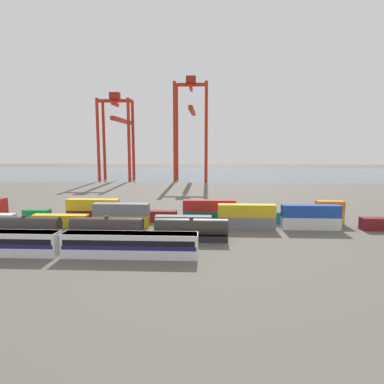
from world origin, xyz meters
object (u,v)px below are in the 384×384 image
at_px(freight_tank_row, 107,228).
at_px(gantry_crane_west, 118,128).
at_px(shipping_container_12, 37,215).
at_px(gantry_crane_central, 191,120).
at_px(passenger_train, 61,243).
at_px(shipping_container_5, 246,222).
at_px(shipping_container_16, 209,217).

height_order(freight_tank_row, gantry_crane_west, gantry_crane_west).
relative_size(freight_tank_row, shipping_container_12, 7.48).
bearing_deg(gantry_crane_central, passenger_train, -96.69).
bearing_deg(shipping_container_12, freight_tank_row, -36.23).
bearing_deg(shipping_container_5, freight_tank_row, -159.49).
relative_size(shipping_container_5, gantry_crane_central, 0.24).
relative_size(shipping_container_12, gantry_crane_west, 0.14).
bearing_deg(passenger_train, gantry_crane_central, 83.31).
bearing_deg(freight_tank_row, passenger_train, -114.94).
distance_m(passenger_train, freight_tank_row, 10.79).
relative_size(gantry_crane_west, gantry_crane_central, 0.85).
xyz_separation_m(passenger_train, shipping_container_16, (23.75, 25.56, -0.84)).
relative_size(freight_tank_row, shipping_container_5, 3.73).
distance_m(shipping_container_16, gantry_crane_west, 112.96).
relative_size(shipping_container_5, shipping_container_12, 2.00).
height_order(freight_tank_row, shipping_container_16, freight_tank_row).
height_order(shipping_container_5, shipping_container_12, same).
bearing_deg(shipping_container_12, passenger_train, -56.40).
height_order(passenger_train, gantry_crane_central, gantry_crane_central).
height_order(passenger_train, shipping_container_12, passenger_train).
distance_m(freight_tank_row, shipping_container_12, 26.71).
distance_m(shipping_container_5, gantry_crane_west, 121.33).
xyz_separation_m(shipping_container_12, shipping_container_16, (40.73, 0.00, 0.00)).
distance_m(passenger_train, shipping_container_16, 34.90).
xyz_separation_m(passenger_train, shipping_container_12, (-16.98, 25.56, -0.84)).
bearing_deg(shipping_container_5, passenger_train, -147.80).
height_order(shipping_container_12, gantry_crane_central, gantry_crane_central).
height_order(passenger_train, freight_tank_row, freight_tank_row).
bearing_deg(freight_tank_row, gantry_crane_central, 85.00).
relative_size(shipping_container_12, shipping_container_16, 0.50).
xyz_separation_m(passenger_train, freight_tank_row, (4.55, 9.78, 0.03)).
height_order(passenger_train, gantry_crane_west, gantry_crane_west).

